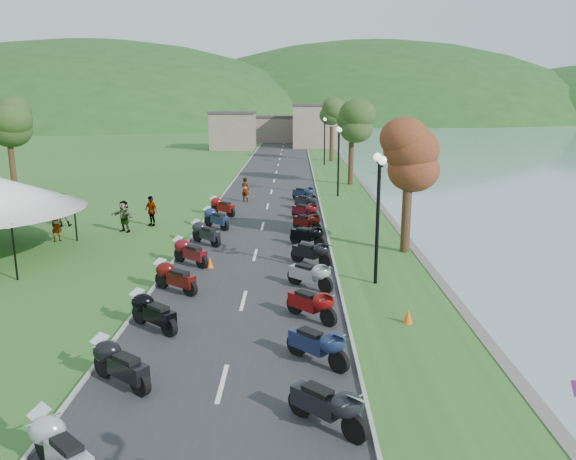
{
  "coord_description": "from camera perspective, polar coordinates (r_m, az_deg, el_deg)",
  "views": [
    {
      "loc": [
        1.84,
        -2.98,
        7.1
      ],
      "look_at": [
        1.53,
        21.63,
        1.3
      ],
      "focal_mm": 35.0,
      "sensor_mm": 36.0,
      "label": 1
    }
  ],
  "objects": [
    {
      "name": "road",
      "position": [
        43.6,
        -1.7,
        3.89
      ],
      "size": [
        7.0,
        120.0,
        0.02
      ],
      "primitive_type": "cube",
      "color": "#2D2D30",
      "rests_on": "ground"
    },
    {
      "name": "hills_backdrop",
      "position": [
        203.11,
        0.22,
        11.25
      ],
      "size": [
        360.0,
        120.0,
        76.0
      ],
      "primitive_type": null,
      "color": "#285621",
      "rests_on": "ground"
    },
    {
      "name": "far_building",
      "position": [
        88.18,
        -1.79,
        10.26
      ],
      "size": [
        18.0,
        16.0,
        5.0
      ],
      "primitive_type": "cube",
      "color": "gray",
      "rests_on": "ground"
    },
    {
      "name": "moto_row_left",
      "position": [
        16.6,
        -15.14,
        -10.46
      ],
      "size": [
        2.6,
        41.09,
        1.1
      ],
      "primitive_type": null,
      "color": "#331411",
      "rests_on": "ground"
    },
    {
      "name": "moto_row_right",
      "position": [
        24.37,
        2.16,
        -2.34
      ],
      "size": [
        2.6,
        33.47,
        1.1
      ],
      "primitive_type": null,
      "color": "#331411",
      "rests_on": "ground"
    },
    {
      "name": "tree_lakeside",
      "position": [
        26.42,
        12.13,
        5.68
      ],
      "size": [
        2.7,
        2.7,
        7.5
      ],
      "primitive_type": null,
      "color": "#365421",
      "rests_on": "ground"
    },
    {
      "name": "pedestrian_a",
      "position": [
        30.84,
        -22.33,
        -1.07
      ],
      "size": [
        0.69,
        0.76,
        1.7
      ],
      "primitive_type": "imported",
      "rotation": [
        0.0,
        0.0,
        1.09
      ],
      "color": "slate",
      "rests_on": "ground"
    },
    {
      "name": "pedestrian_b",
      "position": [
        34.36,
        -21.84,
        0.37
      ],
      "size": [
        1.04,
        0.77,
        1.92
      ],
      "primitive_type": "imported",
      "rotation": [
        0.0,
        0.0,
        3.45
      ],
      "color": "slate",
      "rests_on": "ground"
    }
  ]
}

